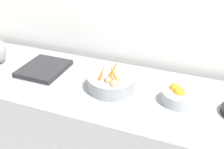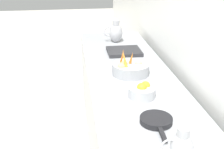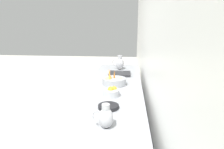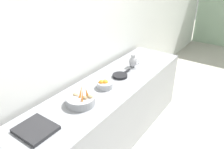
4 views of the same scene
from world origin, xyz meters
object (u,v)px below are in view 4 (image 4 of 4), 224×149
vegetable_colander (81,100)px  skillet_on_counter (120,76)px  metal_pitcher_short (133,61)px  orange_bowl (105,84)px

vegetable_colander → skillet_on_counter: size_ratio=0.95×
metal_pitcher_short → orange_bowl: bearing=-88.2°
vegetable_colander → skillet_on_counter: vegetable_colander is taller
orange_bowl → metal_pitcher_short: 0.72m
metal_pitcher_short → vegetable_colander: bearing=-88.7°
metal_pitcher_short → skillet_on_counter: 0.37m
vegetable_colander → orange_bowl: (-0.00, 0.43, -0.01)m
orange_bowl → skillet_on_counter: orange_bowl is taller
orange_bowl → vegetable_colander: bearing=-89.6°
orange_bowl → skillet_on_counter: bearing=90.9°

